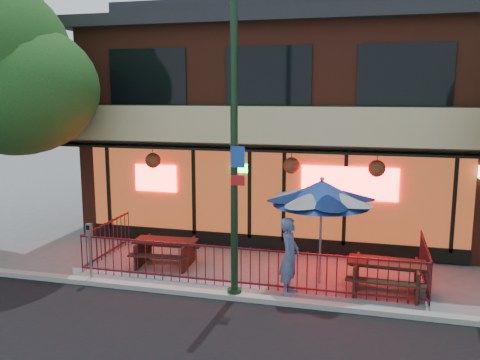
# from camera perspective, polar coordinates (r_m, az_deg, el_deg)

# --- Properties ---
(ground) EXTENTS (80.00, 80.00, 0.00)m
(ground) POSITION_cam_1_polar(r_m,az_deg,el_deg) (12.07, -0.12, -12.30)
(ground) COLOR gray
(ground) RESTS_ON ground
(curb) EXTENTS (80.00, 0.25, 0.12)m
(curb) POSITION_cam_1_polar(r_m,az_deg,el_deg) (11.60, -0.76, -12.93)
(curb) COLOR #999993
(curb) RESTS_ON ground
(restaurant_building) EXTENTS (12.96, 9.49, 8.05)m
(restaurant_building) POSITION_cam_1_polar(r_m,az_deg,el_deg) (18.16, 5.62, 8.45)
(restaurant_building) COLOR #5F271B
(restaurant_building) RESTS_ON ground
(patio_fence) EXTENTS (8.44, 2.62, 1.00)m
(patio_fence) POSITION_cam_1_polar(r_m,az_deg,el_deg) (12.31, 0.48, -8.73)
(patio_fence) COLOR #501118
(patio_fence) RESTS_ON ground
(street_light) EXTENTS (0.43, 0.32, 7.00)m
(street_light) POSITION_cam_1_polar(r_m,az_deg,el_deg) (10.88, -0.65, 2.44)
(street_light) COLOR black
(street_light) RESTS_ON ground
(picnic_table_left) EXTENTS (1.71, 1.35, 0.70)m
(picnic_table_left) POSITION_cam_1_polar(r_m,az_deg,el_deg) (13.72, -8.37, -7.63)
(picnic_table_left) COLOR #341912
(picnic_table_left) RESTS_ON ground
(picnic_table_right) EXTENTS (1.78, 1.40, 0.74)m
(picnic_table_right) POSITION_cam_1_polar(r_m,az_deg,el_deg) (12.30, 16.08, -9.86)
(picnic_table_right) COLOR #331B11
(picnic_table_right) RESTS_ON ground
(patio_umbrella) EXTENTS (2.28, 2.28, 2.61)m
(patio_umbrella) POSITION_cam_1_polar(r_m,az_deg,el_deg) (12.03, 9.16, -1.42)
(patio_umbrella) COLOR gray
(patio_umbrella) RESTS_ON ground
(pedestrian) EXTENTS (0.47, 0.68, 1.79)m
(pedestrian) POSITION_cam_1_polar(r_m,az_deg,el_deg) (11.63, 5.57, -8.52)
(pedestrian) COLOR #4C6499
(pedestrian) RESTS_ON ground
(parking_meter_near) EXTENTS (0.13, 0.11, 1.47)m
(parking_meter_near) POSITION_cam_1_polar(r_m,az_deg,el_deg) (12.74, -16.52, -6.78)
(parking_meter_near) COLOR gray
(parking_meter_near) RESTS_ON ground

